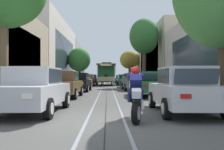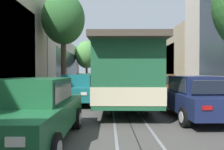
# 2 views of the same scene
# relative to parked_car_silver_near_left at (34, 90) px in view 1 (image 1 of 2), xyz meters

# --- Properties ---
(ground_plane) EXTENTS (163.29, 163.29, 0.00)m
(ground_plane) POSITION_rel_parked_car_silver_near_left_xyz_m (2.52, 24.43, -0.80)
(ground_plane) COLOR #4C4947
(trolley_track_rails) EXTENTS (1.14, 73.32, 0.01)m
(trolley_track_rails) POSITION_rel_parked_car_silver_near_left_xyz_m (2.52, 28.96, -0.79)
(trolley_track_rails) COLOR gray
(trolley_track_rails) RESTS_ON ground
(building_facade_left) EXTENTS (5.41, 65.02, 9.79)m
(building_facade_left) POSITION_rel_parked_car_silver_near_left_xyz_m (-6.36, 29.23, 3.50)
(building_facade_left) COLOR tan
(building_facade_left) RESTS_ON ground
(building_facade_right) EXTENTS (6.00, 65.02, 8.23)m
(building_facade_right) POSITION_rel_parked_car_silver_near_left_xyz_m (11.63, 28.24, 2.77)
(building_facade_right) COLOR beige
(building_facade_right) RESTS_ON ground
(parked_car_silver_near_left) EXTENTS (2.06, 4.39, 1.58)m
(parked_car_silver_near_left) POSITION_rel_parked_car_silver_near_left_xyz_m (0.00, 0.00, 0.00)
(parked_car_silver_near_left) COLOR #B7B7BC
(parked_car_silver_near_left) RESTS_ON ground
(parked_car_brown_second_left) EXTENTS (2.04, 4.38, 1.58)m
(parked_car_brown_second_left) POSITION_rel_parked_car_silver_near_left_xyz_m (-0.06, 6.07, 0.00)
(parked_car_brown_second_left) COLOR brown
(parked_car_brown_second_left) RESTS_ON ground
(parked_car_black_mid_left) EXTENTS (2.07, 4.39, 1.58)m
(parked_car_black_mid_left) POSITION_rel_parked_car_silver_near_left_xyz_m (0.10, 12.14, 0.00)
(parked_car_black_mid_left) COLOR black
(parked_car_black_mid_left) RESTS_ON ground
(parked_car_orange_fourth_left) EXTENTS (2.04, 4.38, 1.58)m
(parked_car_orange_fourth_left) POSITION_rel_parked_car_silver_near_left_xyz_m (-0.18, 17.60, 0.00)
(parked_car_orange_fourth_left) COLOR orange
(parked_car_orange_fourth_left) RESTS_ON ground
(parked_car_brown_fifth_left) EXTENTS (2.06, 4.39, 1.58)m
(parked_car_brown_fifth_left) POSITION_rel_parked_car_silver_near_left_xyz_m (-0.12, 23.92, 0.00)
(parked_car_brown_fifth_left) COLOR brown
(parked_car_brown_fifth_left) RESTS_ON ground
(parked_car_navy_sixth_left) EXTENTS (2.04, 4.38, 1.58)m
(parked_car_navy_sixth_left) POSITION_rel_parked_car_silver_near_left_xyz_m (0.00, 30.16, 0.00)
(parked_car_navy_sixth_left) COLOR #19234C
(parked_car_navy_sixth_left) RESTS_ON ground
(parked_car_silver_far_left) EXTENTS (2.10, 4.40, 1.58)m
(parked_car_silver_far_left) POSITION_rel_parked_car_silver_near_left_xyz_m (-0.12, 36.30, 0.00)
(parked_car_silver_far_left) COLOR #B7B7BC
(parked_car_silver_far_left) RESTS_ON ground
(parked_car_silver_near_right) EXTENTS (2.09, 4.40, 1.58)m
(parked_car_silver_near_right) POSITION_rel_parked_car_silver_near_left_xyz_m (5.22, -0.20, 0.00)
(parked_car_silver_near_right) COLOR #B7B7BC
(parked_car_silver_near_right) RESTS_ON ground
(parked_car_green_second_right) EXTENTS (2.06, 4.39, 1.58)m
(parked_car_green_second_right) POSITION_rel_parked_car_silver_near_left_xyz_m (5.15, 6.77, 0.00)
(parked_car_green_second_right) COLOR #1E6038
(parked_car_green_second_right) RESTS_ON ground
(parked_car_grey_mid_right) EXTENTS (2.07, 4.39, 1.58)m
(parked_car_grey_mid_right) POSITION_rel_parked_car_silver_near_left_xyz_m (4.99, 13.39, 0.00)
(parked_car_grey_mid_right) COLOR slate
(parked_car_grey_mid_right) RESTS_ON ground
(parked_car_green_fourth_right) EXTENTS (2.10, 4.41, 1.58)m
(parked_car_green_fourth_right) POSITION_rel_parked_car_silver_near_left_xyz_m (5.22, 19.79, 0.00)
(parked_car_green_fourth_right) COLOR #1E6038
(parked_car_green_fourth_right) RESTS_ON ground
(parked_car_teal_fifth_right) EXTENTS (2.03, 4.38, 1.58)m
(parked_car_teal_fifth_right) POSITION_rel_parked_car_silver_near_left_xyz_m (4.95, 26.24, 0.00)
(parked_car_teal_fifth_right) COLOR #196B70
(parked_car_teal_fifth_right) RESTS_ON ground
(parked_car_green_sixth_right) EXTENTS (2.03, 4.37, 1.58)m
(parked_car_green_sixth_right) POSITION_rel_parked_car_silver_near_left_xyz_m (5.11, 32.88, 0.00)
(parked_car_green_sixth_right) COLOR #1E6038
(parked_car_green_sixth_right) RESTS_ON ground
(parked_car_black_far_right) EXTENTS (2.02, 4.37, 1.58)m
(parked_car_black_far_right) POSITION_rel_parked_car_silver_near_left_xyz_m (5.09, 39.48, 0.00)
(parked_car_black_far_right) COLOR black
(parked_car_black_far_right) RESTS_ON ground
(street_tree_kerb_left_second) EXTENTS (3.77, 3.03, 6.04)m
(street_tree_kerb_left_second) POSITION_rel_parked_car_silver_near_left_xyz_m (-2.13, 31.12, 3.24)
(street_tree_kerb_left_second) COLOR #4C3826
(street_tree_kerb_left_second) RESTS_ON ground
(street_tree_kerb_right_second) EXTENTS (3.55, 3.34, 8.28)m
(street_tree_kerb_right_second) POSITION_rel_parked_car_silver_near_left_xyz_m (7.01, 20.20, 5.29)
(street_tree_kerb_right_second) COLOR #4C3826
(street_tree_kerb_right_second) RESTS_ON ground
(street_tree_kerb_right_mid) EXTENTS (3.95, 3.73, 6.54)m
(street_tree_kerb_right_mid) POSITION_rel_parked_car_silver_near_left_xyz_m (7.08, 39.81, 3.87)
(street_tree_kerb_right_mid) COLOR brown
(street_tree_kerb_right_mid) RESTS_ON ground
(cable_car_trolley) EXTENTS (2.79, 9.17, 3.28)m
(cable_car_trolley) POSITION_rel_parked_car_silver_near_left_xyz_m (2.52, 27.54, 0.86)
(cable_car_trolley) COLOR #1E5B38
(cable_car_trolley) RESTS_ON ground
(motorcycle_with_rider) EXTENTS (0.56, 1.94, 1.55)m
(motorcycle_with_rider) POSITION_rel_parked_car_silver_near_left_xyz_m (3.38, -1.54, 0.02)
(motorcycle_with_rider) COLOR black
(motorcycle_with_rider) RESTS_ON ground
(pedestrian_on_left_pavement) EXTENTS (0.55, 0.30, 1.62)m
(pedestrian_on_left_pavement) POSITION_rel_parked_car_silver_near_left_xyz_m (8.04, 31.09, 0.11)
(pedestrian_on_left_pavement) COLOR #4C4233
(pedestrian_on_left_pavement) RESTS_ON ground
(fire_hydrant) EXTENTS (0.40, 0.22, 0.84)m
(fire_hydrant) POSITION_rel_parked_car_silver_near_left_xyz_m (-1.51, 8.35, -0.38)
(fire_hydrant) COLOR red
(fire_hydrant) RESTS_ON ground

